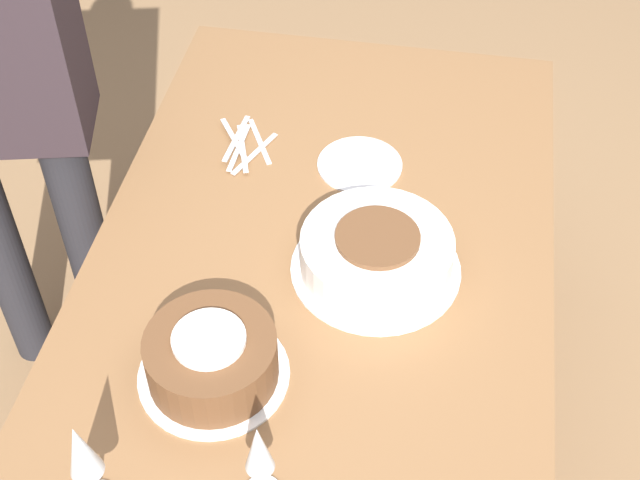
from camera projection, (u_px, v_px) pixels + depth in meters
ground_plane at (320, 441)px, 2.37m from camera, size 12.00×12.00×0.00m
dining_table at (320, 288)px, 1.92m from camera, size 1.58×0.96×0.72m
cake_center_white at (376, 254)px, 1.79m from camera, size 0.35×0.35×0.10m
cake_front_chocolate at (212, 358)px, 1.60m from camera, size 0.28×0.28×0.12m
wine_glass_near at (259, 452)px, 1.38m from camera, size 0.06×0.06×0.20m
wine_glass_far at (82, 454)px, 1.36m from camera, size 0.07×0.07×0.22m
dessert_plate_left at (360, 165)px, 2.04m from camera, size 0.20×0.20×0.01m
fork_pile at (244, 145)px, 2.08m from camera, size 0.21×0.15×0.02m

